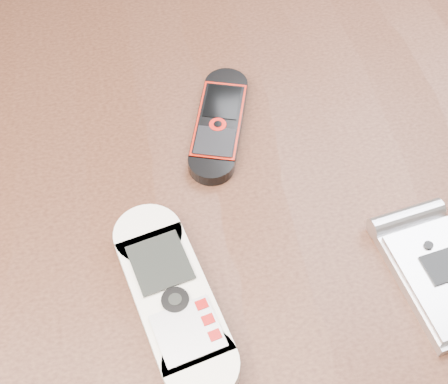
{
  "coord_description": "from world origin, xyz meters",
  "views": [
    {
      "loc": [
        -0.05,
        -0.28,
        1.17
      ],
      "look_at": [
        0.01,
        0.0,
        0.76
      ],
      "focal_mm": 50.0,
      "sensor_mm": 36.0,
      "label": 1
    }
  ],
  "objects_px": {
    "motorola_razr": "(441,275)",
    "nokia_white": "(173,298)",
    "table": "(219,262)",
    "nokia_black_red": "(219,123)"
  },
  "relations": [
    {
      "from": "nokia_black_red",
      "to": "motorola_razr",
      "type": "relative_size",
      "value": 1.1
    },
    {
      "from": "nokia_white",
      "to": "nokia_black_red",
      "type": "height_order",
      "value": "nokia_white"
    },
    {
      "from": "nokia_black_red",
      "to": "motorola_razr",
      "type": "height_order",
      "value": "motorola_razr"
    },
    {
      "from": "nokia_white",
      "to": "nokia_black_red",
      "type": "xyz_separation_m",
      "value": [
        0.06,
        0.16,
        -0.0
      ]
    },
    {
      "from": "nokia_black_red",
      "to": "motorola_razr",
      "type": "bearing_deg",
      "value": -34.54
    },
    {
      "from": "table",
      "to": "motorola_razr",
      "type": "relative_size",
      "value": 10.26
    },
    {
      "from": "table",
      "to": "nokia_black_red",
      "type": "bearing_deg",
      "value": 78.81
    },
    {
      "from": "nokia_white",
      "to": "table",
      "type": "bearing_deg",
      "value": 48.14
    },
    {
      "from": "table",
      "to": "nokia_white",
      "type": "distance_m",
      "value": 0.15
    },
    {
      "from": "motorola_razr",
      "to": "nokia_white",
      "type": "bearing_deg",
      "value": 166.12
    }
  ]
}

